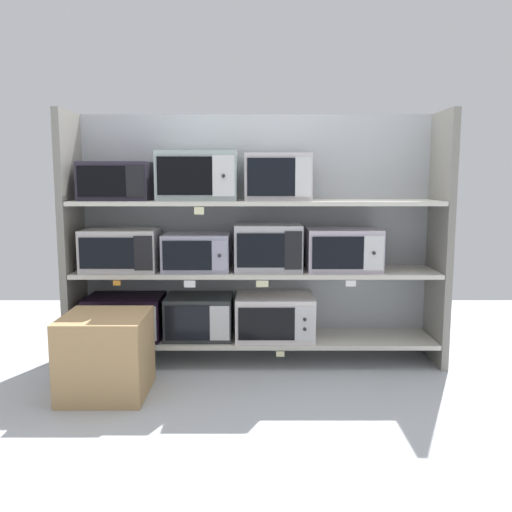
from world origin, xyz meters
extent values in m
cube|color=#B2B7BC|center=(0.00, -1.00, -0.01)|extent=(6.55, 6.00, 0.02)
cube|color=#9EA3A8|center=(0.00, 0.25, 0.89)|extent=(2.75, 0.04, 1.79)
cube|color=gray|center=(-1.31, 0.00, 0.89)|extent=(0.05, 0.45, 1.79)
cube|color=gray|center=(1.31, 0.00, 0.89)|extent=(0.05, 0.45, 1.79)
cube|color=beige|center=(0.00, 0.00, 0.16)|extent=(2.55, 0.45, 0.03)
cube|color=black|center=(-0.95, 0.00, 0.33)|extent=(0.54, 0.39, 0.30)
cube|color=black|center=(-1.00, -0.20, 0.33)|extent=(0.38, 0.01, 0.24)
cube|color=silver|center=(-0.75, -0.20, 0.33)|extent=(0.12, 0.01, 0.24)
cylinder|color=#262628|center=(-0.75, -0.21, 0.33)|extent=(0.02, 0.01, 0.02)
cube|color=#2B3030|center=(-0.41, 0.00, 0.33)|extent=(0.47, 0.36, 0.30)
cube|color=black|center=(-0.47, -0.19, 0.33)|extent=(0.31, 0.01, 0.24)
cube|color=silver|center=(-0.25, -0.18, 0.33)|extent=(0.14, 0.01, 0.24)
cube|color=silver|center=(0.13, 0.00, 0.33)|extent=(0.56, 0.42, 0.31)
cube|color=black|center=(0.07, -0.21, 0.33)|extent=(0.39, 0.01, 0.23)
cube|color=silver|center=(0.33, -0.21, 0.33)|extent=(0.14, 0.01, 0.25)
cylinder|color=#262628|center=(0.33, -0.22, 0.30)|extent=(0.02, 0.01, 0.02)
cylinder|color=#262628|center=(0.33, -0.22, 0.37)|extent=(0.02, 0.01, 0.02)
cube|color=orange|center=(-0.95, -0.23, 0.12)|extent=(0.06, 0.00, 0.04)
cube|color=beige|center=(0.17, -0.23, 0.13)|extent=(0.06, 0.00, 0.04)
cube|color=beige|center=(0.00, 0.00, 0.66)|extent=(2.55, 0.45, 0.03)
cube|color=#BCB6B5|center=(-0.95, 0.00, 0.82)|extent=(0.53, 0.39, 0.29)
cube|color=black|center=(-1.01, -0.20, 0.82)|extent=(0.37, 0.01, 0.21)
cube|color=black|center=(-0.76, -0.20, 0.82)|extent=(0.12, 0.01, 0.24)
cube|color=#9C9BAF|center=(-0.42, 0.00, 0.81)|extent=(0.46, 0.37, 0.26)
cube|color=black|center=(-0.47, -0.19, 0.81)|extent=(0.33, 0.01, 0.20)
cube|color=#9C9BAF|center=(-0.25, -0.19, 0.81)|extent=(0.10, 0.01, 0.21)
cylinder|color=#262628|center=(-0.25, -0.20, 0.81)|extent=(0.02, 0.01, 0.02)
cube|color=#B5B4B8|center=(0.09, 0.00, 0.84)|extent=(0.47, 0.35, 0.33)
cube|color=black|center=(0.03, -0.18, 0.84)|extent=(0.32, 0.01, 0.23)
cube|color=black|center=(0.25, -0.18, 0.84)|extent=(0.12, 0.01, 0.26)
cube|color=#BDB0BF|center=(0.62, 0.00, 0.82)|extent=(0.52, 0.37, 0.30)
cube|color=black|center=(0.56, -0.19, 0.82)|extent=(0.35, 0.01, 0.22)
cube|color=silver|center=(0.80, -0.19, 0.82)|extent=(0.14, 0.01, 0.24)
cylinder|color=#262628|center=(0.80, -0.20, 0.82)|extent=(0.02, 0.01, 0.02)
cube|color=orange|center=(-0.94, -0.23, 0.62)|extent=(0.05, 0.00, 0.03)
cube|color=white|center=(-0.45, -0.23, 0.62)|extent=(0.08, 0.00, 0.05)
cube|color=beige|center=(0.04, -0.23, 0.62)|extent=(0.08, 0.00, 0.04)
cube|color=white|center=(0.64, -0.23, 0.62)|extent=(0.07, 0.00, 0.04)
cube|color=beige|center=(0.00, 0.00, 1.16)|extent=(2.55, 0.45, 0.03)
cube|color=#2C2634|center=(-0.98, 0.00, 1.30)|extent=(0.48, 0.33, 0.27)
cube|color=black|center=(-1.03, -0.17, 1.30)|extent=(0.33, 0.01, 0.21)
cube|color=black|center=(-0.81, -0.17, 1.30)|extent=(0.13, 0.01, 0.21)
cube|color=#99A7A5|center=(-0.41, 0.00, 1.34)|extent=(0.55, 0.35, 0.34)
cube|color=black|center=(-0.48, -0.18, 1.34)|extent=(0.37, 0.01, 0.25)
cube|color=silver|center=(-0.22, -0.18, 1.34)|extent=(0.15, 0.01, 0.27)
cylinder|color=#262628|center=(-0.22, -0.19, 1.34)|extent=(0.02, 0.01, 0.02)
cube|color=#BFB8B9|center=(0.15, 0.00, 1.33)|extent=(0.46, 0.34, 0.32)
cube|color=black|center=(0.10, -0.17, 1.33)|extent=(0.32, 0.01, 0.25)
cube|color=silver|center=(0.32, -0.17, 1.33)|extent=(0.11, 0.01, 0.26)
cube|color=beige|center=(-0.38, -0.23, 1.11)|extent=(0.07, 0.00, 0.05)
cube|color=tan|center=(-0.92, -0.62, 0.25)|extent=(0.51, 0.51, 0.50)
camera|label=1|loc=(0.00, -3.88, 1.33)|focal=38.60mm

